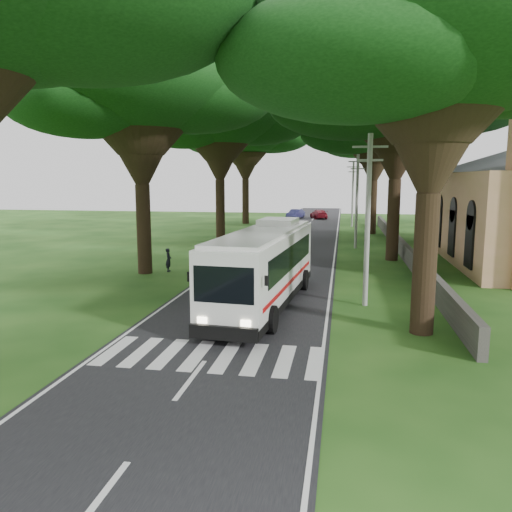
{
  "coord_description": "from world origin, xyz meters",
  "views": [
    {
      "loc": [
        4.36,
        -17.64,
        5.97
      ],
      "look_at": [
        0.19,
        6.25,
        2.2
      ],
      "focal_mm": 35.0,
      "sensor_mm": 36.0,
      "label": 1
    }
  ],
  "objects_px": {
    "distant_car_a": "(269,231)",
    "distant_car_b": "(295,214)",
    "distant_car_c": "(319,214)",
    "pole_near": "(368,218)",
    "coach_bus": "(265,266)",
    "pole_mid": "(357,200)",
    "pedestrian": "(169,260)",
    "pole_far": "(353,193)"
  },
  "relations": [
    {
      "from": "coach_bus",
      "to": "distant_car_b",
      "type": "distance_m",
      "value": 52.24
    },
    {
      "from": "distant_car_a",
      "to": "distant_car_c",
      "type": "relative_size",
      "value": 0.82
    },
    {
      "from": "pole_mid",
      "to": "pole_far",
      "type": "bearing_deg",
      "value": 90.0
    },
    {
      "from": "pole_mid",
      "to": "distant_car_c",
      "type": "bearing_deg",
      "value": 98.43
    },
    {
      "from": "pole_mid",
      "to": "pedestrian",
      "type": "xyz_separation_m",
      "value": [
        -12.19,
        -13.25,
        -3.42
      ]
    },
    {
      "from": "pole_mid",
      "to": "pole_near",
      "type": "bearing_deg",
      "value": -90.0
    },
    {
      "from": "pedestrian",
      "to": "pole_far",
      "type": "bearing_deg",
      "value": -29.06
    },
    {
      "from": "pole_mid",
      "to": "pedestrian",
      "type": "height_order",
      "value": "pole_mid"
    },
    {
      "from": "coach_bus",
      "to": "pedestrian",
      "type": "relative_size",
      "value": 8.11
    },
    {
      "from": "pole_near",
      "to": "distant_car_b",
      "type": "xyz_separation_m",
      "value": [
        -8.17,
        51.23,
        -3.46
      ]
    },
    {
      "from": "pole_far",
      "to": "distant_car_a",
      "type": "distance_m",
      "value": 16.45
    },
    {
      "from": "pole_far",
      "to": "coach_bus",
      "type": "bearing_deg",
      "value": -96.55
    },
    {
      "from": "pole_near",
      "to": "distant_car_a",
      "type": "xyz_separation_m",
      "value": [
        -8.5,
        26.36,
        -3.5
      ]
    },
    {
      "from": "pole_far",
      "to": "coach_bus",
      "type": "xyz_separation_m",
      "value": [
        -4.7,
        -40.88,
        -2.24
      ]
    },
    {
      "from": "pole_near",
      "to": "pole_far",
      "type": "relative_size",
      "value": 1.0
    },
    {
      "from": "pole_near",
      "to": "coach_bus",
      "type": "distance_m",
      "value": 5.28
    },
    {
      "from": "distant_car_a",
      "to": "distant_car_b",
      "type": "height_order",
      "value": "distant_car_b"
    },
    {
      "from": "coach_bus",
      "to": "pole_mid",
      "type": "bearing_deg",
      "value": 82.05
    },
    {
      "from": "distant_car_c",
      "to": "coach_bus",
      "type": "bearing_deg",
      "value": 73.44
    },
    {
      "from": "pole_far",
      "to": "coach_bus",
      "type": "distance_m",
      "value": 41.21
    },
    {
      "from": "coach_bus",
      "to": "pole_far",
      "type": "bearing_deg",
      "value": 88.17
    },
    {
      "from": "pole_far",
      "to": "coach_bus",
      "type": "height_order",
      "value": "pole_far"
    },
    {
      "from": "pole_mid",
      "to": "distant_car_b",
      "type": "distance_m",
      "value": 32.46
    },
    {
      "from": "distant_car_b",
      "to": "distant_car_c",
      "type": "bearing_deg",
      "value": 24.71
    },
    {
      "from": "distant_car_b",
      "to": "distant_car_c",
      "type": "height_order",
      "value": "distant_car_b"
    },
    {
      "from": "pedestrian",
      "to": "distant_car_c",
      "type": "bearing_deg",
      "value": -18.38
    },
    {
      "from": "pole_far",
      "to": "distant_car_a",
      "type": "relative_size",
      "value": 2.1
    },
    {
      "from": "distant_car_b",
      "to": "pedestrian",
      "type": "height_order",
      "value": "pedestrian"
    },
    {
      "from": "pole_mid",
      "to": "pedestrian",
      "type": "relative_size",
      "value": 5.24
    },
    {
      "from": "pedestrian",
      "to": "distant_car_b",
      "type": "bearing_deg",
      "value": -14.09
    },
    {
      "from": "pole_mid",
      "to": "distant_car_a",
      "type": "relative_size",
      "value": 2.1
    },
    {
      "from": "pole_near",
      "to": "pole_far",
      "type": "distance_m",
      "value": 40.0
    },
    {
      "from": "pole_far",
      "to": "distant_car_c",
      "type": "relative_size",
      "value": 1.72
    },
    {
      "from": "pole_mid",
      "to": "pedestrian",
      "type": "distance_m",
      "value": 18.32
    },
    {
      "from": "pole_mid",
      "to": "distant_car_a",
      "type": "bearing_deg",
      "value": 143.2
    },
    {
      "from": "distant_car_b",
      "to": "distant_car_a",
      "type": "bearing_deg",
      "value": -73.97
    },
    {
      "from": "distant_car_b",
      "to": "pedestrian",
      "type": "distance_m",
      "value": 44.66
    },
    {
      "from": "distant_car_a",
      "to": "distant_car_c",
      "type": "xyz_separation_m",
      "value": [
        3.8,
        25.35,
        0.02
      ]
    },
    {
      "from": "pole_far",
      "to": "distant_car_b",
      "type": "distance_m",
      "value": 14.31
    },
    {
      "from": "coach_bus",
      "to": "distant_car_b",
      "type": "relative_size",
      "value": 2.94
    },
    {
      "from": "pole_mid",
      "to": "pedestrian",
      "type": "bearing_deg",
      "value": -132.63
    },
    {
      "from": "pole_mid",
      "to": "distant_car_b",
      "type": "relative_size",
      "value": 1.9
    }
  ]
}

